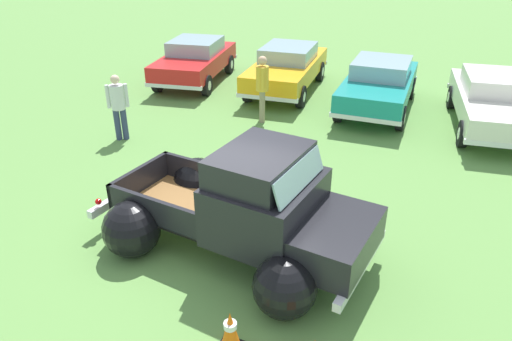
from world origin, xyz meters
TOP-DOWN VIEW (x-y plane):
  - ground_plane at (0.00, 0.00)m, footprint 80.00×80.00m
  - vintage_pickup_truck at (0.39, -0.04)m, footprint 4.77×3.09m
  - show_car_0 at (-5.50, 8.00)m, footprint 2.64×4.42m
  - show_car_1 at (-2.30, 8.41)m, footprint 2.34×4.67m
  - show_car_2 at (0.78, 7.85)m, footprint 2.08×4.41m
  - show_car_3 at (3.85, 7.63)m, footprint 2.62×4.77m
  - spectator_0 at (-4.62, 2.91)m, footprint 0.48×0.48m
  - spectator_1 at (-1.90, 5.54)m, footprint 0.46×0.51m
  - lane_cone_0 at (1.00, -1.98)m, footprint 0.36×0.36m

SIDE VIEW (x-z plane):
  - ground_plane at x=0.00m, z-range 0.00..0.00m
  - lane_cone_0 at x=1.00m, z-range 0.00..0.63m
  - vintage_pickup_truck at x=0.39m, z-range -0.22..1.74m
  - show_car_0 at x=-5.50m, z-range 0.07..1.50m
  - show_car_2 at x=0.78m, z-range 0.07..1.50m
  - show_car_1 at x=-2.30m, z-range 0.07..1.50m
  - show_car_3 at x=3.85m, z-range 0.07..1.50m
  - spectator_0 at x=-4.62m, z-range 0.12..1.79m
  - spectator_1 at x=-1.90m, z-range 0.14..1.95m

